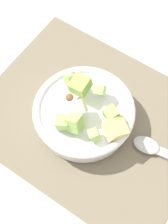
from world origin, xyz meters
name	(u,v)px	position (x,y,z in m)	size (l,w,h in m)	color
ground_plane	(91,119)	(0.00, 0.00, 0.00)	(2.40, 2.40, 0.00)	silver
placemat	(91,118)	(0.00, 0.00, 0.00)	(0.47, 0.37, 0.01)	#756B56
salad_bowl	(84,113)	(-0.01, -0.01, 0.04)	(0.21, 0.21, 0.10)	white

